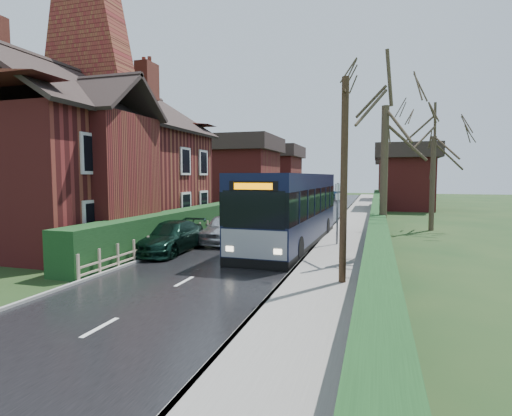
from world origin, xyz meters
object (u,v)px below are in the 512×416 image
(bus, at_px, (291,210))
(car_green, at_px, (170,237))
(bus_stop_sign, at_px, (337,205))
(car_silver, at_px, (225,228))
(brick_house, at_px, (93,157))
(telegraph_pole, at_px, (344,182))

(bus, xyz_separation_m, car_green, (-4.68, -3.41, -1.04))
(bus, height_order, car_green, bus)
(bus_stop_sign, bearing_deg, car_silver, -153.62)
(brick_house, height_order, bus, brick_house)
(bus_stop_sign, relative_size, telegraph_pole, 0.49)
(telegraph_pole, bearing_deg, bus, 116.94)
(brick_house, distance_m, car_silver, 8.13)
(car_silver, distance_m, car_green, 3.35)
(brick_house, distance_m, telegraph_pole, 14.79)
(car_silver, bearing_deg, telegraph_pole, -47.60)
(bus, xyz_separation_m, car_silver, (-3.28, -0.37, -0.98))
(bus, relative_size, telegraph_pole, 1.84)
(bus_stop_sign, bearing_deg, telegraph_pole, -60.77)
(car_silver, xyz_separation_m, bus_stop_sign, (5.50, 0.37, 1.27))
(bus, relative_size, bus_stop_sign, 3.77)
(car_green, relative_size, telegraph_pole, 0.74)
(brick_house, xyz_separation_m, car_green, (5.83, -2.41, -3.70))
(bus_stop_sign, height_order, telegraph_pole, telegraph_pole)
(bus, height_order, telegraph_pole, telegraph_pole)
(bus, height_order, car_silver, bus)
(telegraph_pole, bearing_deg, brick_house, 159.76)
(bus, xyz_separation_m, bus_stop_sign, (2.22, 0.00, 0.28))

